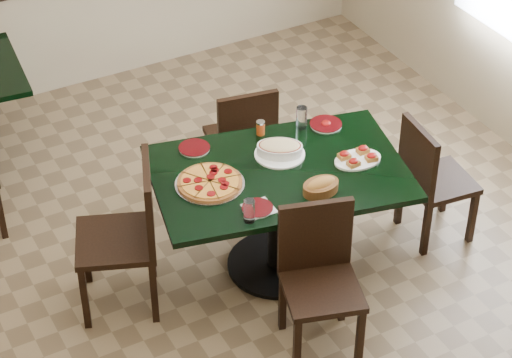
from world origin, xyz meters
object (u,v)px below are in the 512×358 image
chair_right (430,176)px  lasagna_casserole (280,149)px  chair_far (243,137)px  main_table (279,195)px  bruschetta_platter (358,158)px  chair_left (131,228)px  bread_basket (321,186)px  pepperoni_pizza (210,183)px  chair_near (319,270)px

chair_right → lasagna_casserole: 1.02m
lasagna_casserole → chair_right: bearing=11.5°
chair_right → chair_far: bearing=47.6°
main_table → bruschetta_platter: 0.52m
chair_right → chair_left: 1.93m
chair_left → bread_basket: (1.01, -0.43, 0.23)m
main_table → pepperoni_pizza: (-0.42, 0.07, 0.20)m
chair_left → bruschetta_platter: size_ratio=3.18×
bruschetta_platter → chair_left: bearing=172.1°
chair_near → pepperoni_pizza: size_ratio=2.21×
chair_far → chair_left: (-1.06, -0.61, 0.07)m
main_table → chair_near: 0.64m
chair_left → bread_basket: 1.13m
lasagna_casserole → bruschetta_platter: (0.38, -0.27, -0.02)m
main_table → chair_near: size_ratio=1.84×
chair_far → pepperoni_pizza: (-0.58, -0.69, 0.28)m
chair_far → chair_left: size_ratio=0.88×
pepperoni_pizza → lasagna_casserole: (0.50, 0.07, 0.03)m
chair_left → bread_basket: chair_left is taller
main_table → chair_left: 0.91m
main_table → chair_near: bearing=-86.5°
pepperoni_pizza → bread_basket: bearing=-34.1°
chair_right → pepperoni_pizza: bearing=85.8°
main_table → bruschetta_platter: bruschetta_platter is taller
chair_near → chair_right: bearing=39.1°
lasagna_casserole → bruschetta_platter: bearing=-4.6°
main_table → bread_basket: bearing=-56.9°
chair_far → chair_right: bearing=141.3°
chair_right → bread_basket: chair_right is taller
lasagna_casserole → bread_basket: bread_basket is taller
chair_far → chair_right: chair_far is taller
main_table → bruschetta_platter: bearing=-3.9°
main_table → chair_left: size_ratio=1.68×
chair_far → bruschetta_platter: chair_far is taller
chair_far → chair_right: (0.84, -0.94, -0.00)m
chair_left → lasagna_casserole: chair_left is taller
chair_left → pepperoni_pizza: size_ratio=2.42×
chair_near → chair_left: chair_left is taller
chair_far → bread_basket: 1.09m
chair_left → lasagna_casserole: (0.98, -0.01, 0.24)m
chair_right → bread_basket: (-0.88, -0.11, 0.31)m
pepperoni_pizza → lasagna_casserole: size_ratio=1.24×
chair_near → lasagna_casserole: size_ratio=2.74×
chair_far → bruschetta_platter: (0.31, -0.89, 0.29)m
main_table → chair_left: chair_left is taller
chair_left → lasagna_casserole: bearing=110.9°
chair_right → chair_left: bearing=86.1°
main_table → chair_far: 0.78m
bread_basket → pepperoni_pizza: bearing=142.2°
chair_far → chair_left: 1.23m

